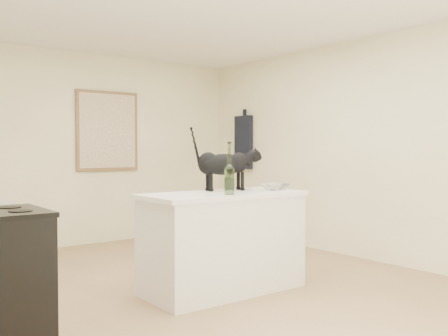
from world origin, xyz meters
TOP-DOWN VIEW (x-y plane):
  - floor at (0.00, 0.00)m, footprint 5.50×5.50m
  - ceiling at (0.00, 0.00)m, footprint 5.50×5.50m
  - wall_back at (0.00, 2.75)m, footprint 4.50×0.00m
  - wall_right at (2.25, 0.00)m, footprint 0.00×5.50m
  - island_base at (0.10, -0.20)m, footprint 1.44×0.67m
  - island_top at (0.10, -0.20)m, footprint 1.50×0.70m
  - artwork_frame at (0.30, 2.72)m, footprint 0.90×0.03m
  - artwork_canvas at (0.30, 2.70)m, footprint 0.82×0.00m
  - hanging_garment at (2.19, 2.05)m, footprint 0.08×0.34m
  - black_cat at (0.24, -0.03)m, footprint 0.66×0.35m
  - wine_bottle at (0.02, -0.40)m, footprint 0.11×0.11m
  - glass_bowl at (0.65, -0.29)m, footprint 0.34×0.34m

SIDE VIEW (x-z plane):
  - floor at x=0.00m, z-range 0.00..0.00m
  - island_base at x=0.10m, z-range 0.00..0.86m
  - island_top at x=0.10m, z-range 0.86..0.90m
  - glass_bowl at x=0.65m, z-range 0.90..0.97m
  - wine_bottle at x=0.02m, z-range 0.90..1.30m
  - black_cat at x=0.24m, z-range 0.90..1.35m
  - wall_back at x=0.00m, z-range -0.95..3.55m
  - wall_right at x=2.25m, z-range -1.45..4.05m
  - hanging_garment at x=2.19m, z-range 1.00..1.80m
  - artwork_frame at x=0.30m, z-range 1.00..2.10m
  - artwork_canvas at x=0.30m, z-range 1.04..2.06m
  - ceiling at x=0.00m, z-range 2.60..2.60m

